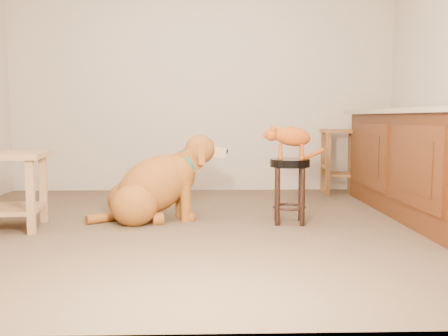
{
  "coord_description": "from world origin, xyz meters",
  "views": [
    {
      "loc": [
        0.09,
        -3.93,
        0.87
      ],
      "look_at": [
        0.2,
        0.17,
        0.45
      ],
      "focal_mm": 40.0,
      "sensor_mm": 36.0,
      "label": 1
    }
  ],
  "objects_px": {
    "golden_retriever": "(155,187)",
    "side_table": "(7,178)",
    "tabby_kitten": "(289,137)",
    "padded_stool": "(290,178)",
    "wood_stool": "(339,160)"
  },
  "relations": [
    {
      "from": "golden_retriever",
      "to": "side_table",
      "type": "bearing_deg",
      "value": 178.52
    },
    {
      "from": "golden_retriever",
      "to": "tabby_kitten",
      "type": "relative_size",
      "value": 2.26
    },
    {
      "from": "padded_stool",
      "to": "wood_stool",
      "type": "xyz_separation_m",
      "value": [
        0.83,
        1.61,
        0.01
      ]
    },
    {
      "from": "golden_retriever",
      "to": "wood_stool",
      "type": "bearing_deg",
      "value": 21.45
    },
    {
      "from": "side_table",
      "to": "golden_retriever",
      "type": "height_order",
      "value": "golden_retriever"
    },
    {
      "from": "golden_retriever",
      "to": "padded_stool",
      "type": "bearing_deg",
      "value": -22.81
    },
    {
      "from": "padded_stool",
      "to": "tabby_kitten",
      "type": "xyz_separation_m",
      "value": [
        -0.01,
        0.0,
        0.33
      ]
    },
    {
      "from": "padded_stool",
      "to": "golden_retriever",
      "type": "distance_m",
      "value": 1.12
    },
    {
      "from": "golden_retriever",
      "to": "tabby_kitten",
      "type": "height_order",
      "value": "tabby_kitten"
    },
    {
      "from": "padded_stool",
      "to": "wood_stool",
      "type": "distance_m",
      "value": 1.81
    },
    {
      "from": "golden_retriever",
      "to": "tabby_kitten",
      "type": "distance_m",
      "value": 1.18
    },
    {
      "from": "tabby_kitten",
      "to": "wood_stool",
      "type": "bearing_deg",
      "value": 68.61
    },
    {
      "from": "side_table",
      "to": "tabby_kitten",
      "type": "bearing_deg",
      "value": 3.87
    },
    {
      "from": "wood_stool",
      "to": "tabby_kitten",
      "type": "distance_m",
      "value": 1.84
    },
    {
      "from": "padded_stool",
      "to": "golden_retriever",
      "type": "height_order",
      "value": "golden_retriever"
    }
  ]
}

